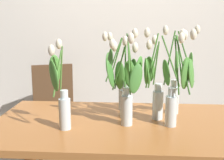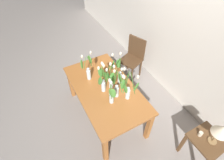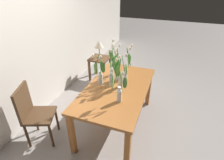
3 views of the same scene
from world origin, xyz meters
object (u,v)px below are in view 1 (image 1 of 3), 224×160
(tulip_vase_3, at_px, (127,92))
(tulip_vase_5, at_px, (176,96))
(dining_table, at_px, (122,136))
(tulip_vase_4, at_px, (157,83))
(tulip_vase_0, at_px, (119,84))
(tulip_vase_6, at_px, (126,88))
(tulip_vase_1, at_px, (62,98))
(tulip_vase_2, at_px, (177,83))
(dining_chair, at_px, (55,107))

(tulip_vase_3, relative_size, tulip_vase_5, 0.96)
(dining_table, height_order, tulip_vase_4, tulip_vase_4)
(tulip_vase_0, xyz_separation_m, tulip_vase_6, (0.06, -0.20, 0.02))
(tulip_vase_5, bearing_deg, dining_table, 170.17)
(tulip_vase_4, relative_size, tulip_vase_6, 1.01)
(tulip_vase_4, bearing_deg, tulip_vase_0, 145.22)
(tulip_vase_1, xyz_separation_m, tulip_vase_4, (0.55, 0.23, 0.05))
(tulip_vase_2, xyz_separation_m, tulip_vase_3, (-0.33, -0.24, -0.01))
(tulip_vase_0, bearing_deg, dining_table, -82.50)
(tulip_vase_6, height_order, dining_chair, tulip_vase_6)
(tulip_vase_6, bearing_deg, tulip_vase_2, 21.07)
(tulip_vase_6, bearing_deg, dining_chair, 127.16)
(dining_chair, bearing_deg, tulip_vase_0, -48.78)
(tulip_vase_1, bearing_deg, tulip_vase_3, 14.50)
(tulip_vase_1, xyz_separation_m, tulip_vase_6, (0.36, 0.20, 0.02))
(tulip_vase_4, relative_size, dining_chair, 0.62)
(dining_table, bearing_deg, tulip_vase_6, 70.00)
(dining_table, height_order, tulip_vase_3, tulip_vase_3)
(dining_table, relative_size, dining_chair, 1.72)
(tulip_vase_0, xyz_separation_m, tulip_vase_4, (0.25, -0.17, 0.04))
(tulip_vase_5, bearing_deg, tulip_vase_0, 137.94)
(tulip_vase_4, distance_m, dining_chair, 1.38)
(tulip_vase_5, bearing_deg, tulip_vase_4, 125.49)
(tulip_vase_4, bearing_deg, tulip_vase_5, -54.51)
(tulip_vase_5, bearing_deg, dining_chair, 133.36)
(dining_table, height_order, tulip_vase_0, tulip_vase_0)
(tulip_vase_1, relative_size, tulip_vase_3, 0.93)
(tulip_vase_0, relative_size, tulip_vase_1, 1.06)
(tulip_vase_2, bearing_deg, tulip_vase_0, 169.91)
(tulip_vase_3, bearing_deg, tulip_vase_4, 35.56)
(tulip_vase_0, distance_m, tulip_vase_5, 0.47)
(tulip_vase_0, bearing_deg, tulip_vase_1, -127.29)
(tulip_vase_3, distance_m, tulip_vase_4, 0.23)
(tulip_vase_0, bearing_deg, tulip_vase_6, -73.35)
(tulip_vase_3, xyz_separation_m, tulip_vase_6, (-0.00, 0.11, 0.00))
(tulip_vase_3, height_order, tulip_vase_4, tulip_vase_4)
(tulip_vase_3, distance_m, tulip_vase_6, 0.11)
(tulip_vase_6, distance_m, dining_chair, 1.27)
(tulip_vase_0, distance_m, tulip_vase_3, 0.31)
(tulip_vase_1, distance_m, dining_chair, 1.28)
(tulip_vase_3, xyz_separation_m, dining_chair, (-0.73, 1.07, -0.42))
(tulip_vase_0, relative_size, tulip_vase_6, 0.95)
(tulip_vase_1, relative_size, tulip_vase_5, 0.90)
(tulip_vase_6, bearing_deg, dining_table, -110.00)
(tulip_vase_0, distance_m, tulip_vase_2, 0.39)
(tulip_vase_5, relative_size, dining_chair, 0.62)
(dining_table, relative_size, tulip_vase_0, 2.94)
(tulip_vase_3, bearing_deg, tulip_vase_0, 101.64)
(dining_chair, bearing_deg, dining_table, -55.58)
(tulip_vase_2, relative_size, tulip_vase_6, 1.03)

